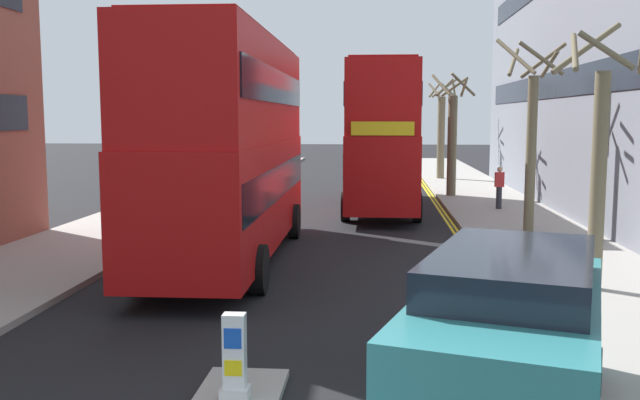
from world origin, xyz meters
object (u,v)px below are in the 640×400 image
taxi_minivan (508,347)px  double_decker_bus_oncoming (381,133)px  keep_left_bollard (235,360)px  double_decker_bus_away (230,142)px  pedestrian_far (499,187)px

taxi_minivan → double_decker_bus_oncoming: bearing=93.8°
keep_left_bollard → taxi_minivan: 3.34m
keep_left_bollard → double_decker_bus_away: (-1.92, 8.95, 2.42)m
double_decker_bus_oncoming → keep_left_bollard: bearing=-95.8°
taxi_minivan → pedestrian_far: taxi_minivan is taller
taxi_minivan → pedestrian_far: 19.53m
taxi_minivan → pedestrian_far: size_ratio=3.18×
double_decker_bus_oncoming → pedestrian_far: double_decker_bus_oncoming is taller
taxi_minivan → keep_left_bollard: bearing=170.0°
taxi_minivan → pedestrian_far: (3.22, 19.26, -0.08)m
taxi_minivan → double_decker_bus_away: bearing=118.5°
double_decker_bus_away → double_decker_bus_oncoming: 10.98m
double_decker_bus_oncoming → pedestrian_far: (4.54, -0.54, -2.04)m
keep_left_bollard → taxi_minivan: bearing=-10.0°
double_decker_bus_oncoming → pedestrian_far: 5.01m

